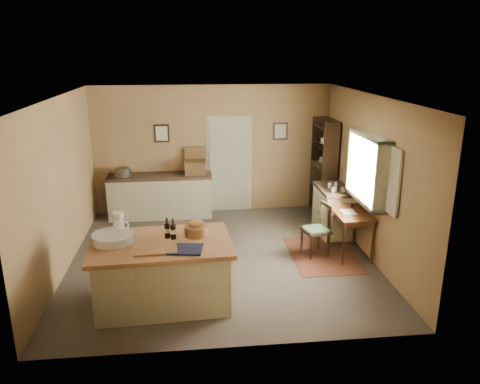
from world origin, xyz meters
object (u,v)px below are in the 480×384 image
object	(u,v)px
sideboard	(161,194)
desk_chair	(316,230)
shelving_unit	(326,168)
right_cabinet	(333,210)
work_island	(162,271)
writing_desk	(351,217)

from	to	relation	value
sideboard	desk_chair	bearing A→B (deg)	-39.49
shelving_unit	right_cabinet	bearing A→B (deg)	-98.01
work_island	desk_chair	distance (m)	2.84
sideboard	right_cabinet	world-z (taller)	sideboard
writing_desk	right_cabinet	distance (m)	1.01
sideboard	desk_chair	world-z (taller)	sideboard
right_cabinet	shelving_unit	size ratio (longest dim) A/B	0.50
sideboard	shelving_unit	bearing A→B (deg)	-3.30
sideboard	shelving_unit	world-z (taller)	shelving_unit
work_island	sideboard	distance (m)	3.56
work_island	writing_desk	bearing A→B (deg)	19.11
sideboard	right_cabinet	size ratio (longest dim) A/B	2.10
sideboard	desk_chair	xyz separation A→B (m)	(2.72, -2.24, -0.04)
desk_chair	right_cabinet	size ratio (longest dim) A/B	0.87
work_island	desk_chair	size ratio (longest dim) A/B	2.19
work_island	writing_desk	size ratio (longest dim) A/B	2.11
desk_chair	right_cabinet	xyz separation A→B (m)	(0.59, 0.95, 0.01)
sideboard	shelving_unit	distance (m)	3.51
writing_desk	shelving_unit	world-z (taller)	shelving_unit
work_island	sideboard	bearing A→B (deg)	89.94
desk_chair	shelving_unit	bearing A→B (deg)	56.00
desk_chair	work_island	bearing A→B (deg)	-166.52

